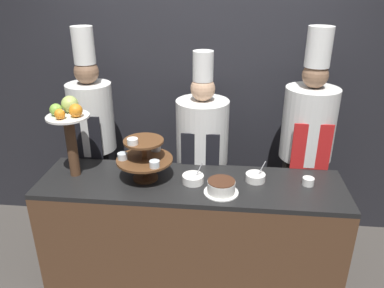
% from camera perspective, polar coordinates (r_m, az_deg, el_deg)
% --- Properties ---
extents(wall_back, '(10.00, 0.06, 2.80)m').
position_cam_1_polar(wall_back, '(3.26, 1.38, 9.95)').
color(wall_back, '#232328').
rests_on(wall_back, ground_plane).
extents(buffet_counter, '(2.16, 0.57, 0.87)m').
position_cam_1_polar(buffet_counter, '(2.89, -0.21, -13.34)').
color(buffet_counter, brown).
rests_on(buffet_counter, ground_plane).
extents(tiered_stand, '(0.40, 0.40, 0.34)m').
position_cam_1_polar(tiered_stand, '(2.63, -7.33, -1.84)').
color(tiered_stand, brown).
rests_on(tiered_stand, buffet_counter).
extents(fruit_pedestal, '(0.29, 0.29, 0.57)m').
position_cam_1_polar(fruit_pedestal, '(2.73, -18.21, 3.07)').
color(fruit_pedestal, brown).
rests_on(fruit_pedestal, buffet_counter).
extents(cake_round, '(0.23, 0.23, 0.09)m').
position_cam_1_polar(cake_round, '(2.51, 4.48, -6.56)').
color(cake_round, white).
rests_on(cake_round, buffet_counter).
extents(cup_white, '(0.08, 0.08, 0.05)m').
position_cam_1_polar(cup_white, '(2.73, 17.29, -5.46)').
color(cup_white, white).
rests_on(cup_white, buffet_counter).
extents(serving_bowl_near, '(0.15, 0.15, 0.16)m').
position_cam_1_polar(serving_bowl_near, '(2.63, 0.16, -5.31)').
color(serving_bowl_near, white).
rests_on(serving_bowl_near, buffet_counter).
extents(serving_bowl_far, '(0.14, 0.14, 0.16)m').
position_cam_1_polar(serving_bowl_far, '(2.69, 9.64, -5.01)').
color(serving_bowl_far, white).
rests_on(serving_bowl_far, buffet_counter).
extents(chef_left, '(0.36, 0.36, 1.87)m').
position_cam_1_polar(chef_left, '(3.20, -14.77, 1.44)').
color(chef_left, '#28282D').
rests_on(chef_left, ground_plane).
extents(chef_center_left, '(0.42, 0.42, 1.70)m').
position_cam_1_polar(chef_center_left, '(3.05, 1.54, -0.93)').
color(chef_center_left, '#28282D').
rests_on(chef_center_left, ground_plane).
extents(chef_center_right, '(0.40, 0.40, 1.89)m').
position_cam_1_polar(chef_center_right, '(3.07, 17.00, 0.20)').
color(chef_center_right, '#38332D').
rests_on(chef_center_right, ground_plane).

